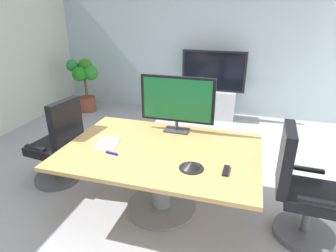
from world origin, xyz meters
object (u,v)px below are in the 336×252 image
at_px(tv_monitor, 177,101).
at_px(potted_plant, 85,80).
at_px(conference_table, 161,163).
at_px(remote_control, 226,171).
at_px(conference_phone, 191,165).
at_px(office_chair_right, 300,194).
at_px(wall_display_unit, 212,96).
at_px(office_chair_left, 59,149).

xyz_separation_m(tv_monitor, potted_plant, (-2.50, 2.08, -0.42)).
bearing_deg(conference_table, remote_control, -20.22).
relative_size(conference_phone, remote_control, 1.29).
distance_m(office_chair_right, conference_phone, 1.05).
bearing_deg(wall_display_unit, potted_plant, -171.75).
xyz_separation_m(potted_plant, conference_phone, (2.84, -2.85, 0.09)).
bearing_deg(remote_control, conference_table, 161.11).
height_order(conference_table, wall_display_unit, wall_display_unit).
bearing_deg(office_chair_right, remote_control, 112.25).
bearing_deg(wall_display_unit, tv_monitor, -91.70).
bearing_deg(remote_control, potted_plant, 139.43).
bearing_deg(remote_control, tv_monitor, 132.01).
bearing_deg(tv_monitor, potted_plant, 140.33).
relative_size(office_chair_right, conference_phone, 4.95).
bearing_deg(potted_plant, conference_phone, -45.11).
distance_m(office_chair_right, remote_control, 0.76).
bearing_deg(conference_phone, remote_control, 6.55).
bearing_deg(office_chair_left, tv_monitor, 111.34).
height_order(office_chair_right, wall_display_unit, wall_display_unit).
bearing_deg(office_chair_right, tv_monitor, 71.65).
distance_m(conference_table, tv_monitor, 0.72).
distance_m(conference_table, office_chair_left, 1.35).
bearing_deg(tv_monitor, conference_table, -94.09).
relative_size(tv_monitor, remote_control, 4.94).
distance_m(wall_display_unit, potted_plant, 2.61).
bearing_deg(office_chair_right, conference_phone, 108.37).
bearing_deg(tv_monitor, wall_display_unit, 88.30).
bearing_deg(remote_control, office_chair_right, 20.95).
height_order(tv_monitor, wall_display_unit, tv_monitor).
xyz_separation_m(office_chair_right, wall_display_unit, (-1.23, 2.95, -0.01)).
bearing_deg(remote_control, wall_display_unit, 101.35).
distance_m(wall_display_unit, conference_phone, 3.25).
bearing_deg(office_chair_left, remote_control, 85.98).
distance_m(office_chair_right, potted_plant, 4.60).
relative_size(office_chair_left, office_chair_right, 1.00).
xyz_separation_m(office_chair_right, remote_control, (-0.67, -0.24, 0.27)).
height_order(office_chair_right, potted_plant, office_chair_right).
bearing_deg(remote_control, conference_phone, -172.12).
bearing_deg(conference_table, office_chair_left, 174.43).
bearing_deg(office_chair_left, potted_plant, -148.63).
height_order(conference_table, remote_control, remote_control).
bearing_deg(conference_phone, tv_monitor, 113.48).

